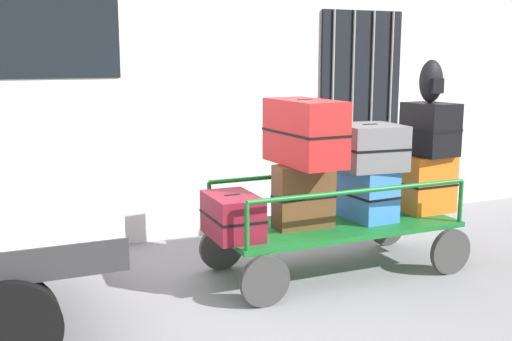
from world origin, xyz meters
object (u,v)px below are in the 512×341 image
suitcase_left_bottom (232,216)px  suitcase_center_middle (369,147)px  suitcase_midleft_bottom (304,196)px  suitcase_center_bottom (367,194)px  suitcase_midright_bottom (426,183)px  suitcase_midright_middle (430,129)px  backpack (431,81)px  suitcase_midleft_middle (305,132)px  luggage_cart (335,232)px

suitcase_left_bottom → suitcase_center_middle: 1.61m
suitcase_midleft_bottom → suitcase_center_bottom: (0.76, 0.03, -0.05)m
suitcase_center_bottom → suitcase_midleft_bottom: bearing=-177.8°
suitcase_center_bottom → suitcase_midright_bottom: suitcase_midright_bottom is taller
suitcase_center_bottom → suitcase_midright_bottom: 0.76m
suitcase_midright_bottom → suitcase_midright_middle: 0.59m
backpack → suitcase_center_bottom: bearing=175.9°
suitcase_midleft_bottom → suitcase_center_middle: bearing=1.5°
suitcase_midright_middle → backpack: (-0.05, -0.04, 0.50)m
suitcase_center_middle → suitcase_midright_middle: bearing=-0.2°
suitcase_midleft_middle → suitcase_center_middle: (0.76, 0.02, -0.19)m
suitcase_center_bottom → suitcase_center_middle: (-0.00, -0.01, 0.49)m
suitcase_center_middle → suitcase_midright_bottom: suitcase_center_middle is taller
suitcase_left_bottom → suitcase_center_bottom: suitcase_center_bottom is taller
suitcase_midright_middle → suitcase_center_middle: bearing=179.8°
suitcase_center_middle → suitcase_midright_bottom: bearing=1.8°
luggage_cart → suitcase_left_bottom: (-1.13, -0.04, 0.30)m
backpack → suitcase_left_bottom: bearing=179.9°
suitcase_center_bottom → suitcase_midright_middle: suitcase_midright_middle is taller
luggage_cart → suitcase_center_bottom: 0.52m
suitcase_midright_middle → suitcase_midright_bottom: bearing=90.0°
suitcase_midleft_bottom → suitcase_midright_bottom: size_ratio=1.02×
suitcase_left_bottom → suitcase_midleft_bottom: (0.76, 0.02, 0.11)m
suitcase_center_middle → suitcase_midleft_bottom: bearing=-178.5°
luggage_cart → suitcase_center_middle: 0.93m
suitcase_midleft_middle → suitcase_left_bottom: bearing=-178.8°
suitcase_midright_bottom → suitcase_midleft_middle: bearing=-178.2°
suitcase_midleft_middle → suitcase_midright_bottom: suitcase_midleft_middle is taller
suitcase_midleft_bottom → suitcase_center_middle: (0.76, 0.02, 0.44)m
suitcase_left_bottom → suitcase_midleft_bottom: 0.76m
backpack → luggage_cart: bearing=177.8°
suitcase_midright_bottom → backpack: backpack is taller
suitcase_center_bottom → luggage_cart: bearing=-178.6°
suitcase_midleft_bottom → suitcase_midright_middle: suitcase_midright_middle is taller
suitcase_midleft_middle → backpack: backpack is taller
suitcase_center_middle → suitcase_midright_bottom: size_ratio=1.09×
suitcase_midright_bottom → suitcase_midright_middle: bearing=-90.0°
suitcase_left_bottom → suitcase_midright_bottom: suitcase_midright_bottom is taller
suitcase_center_bottom → suitcase_midright_middle: (0.76, -0.01, 0.64)m
suitcase_midright_middle → suitcase_midleft_middle: bearing=-179.3°
suitcase_midleft_middle → backpack: bearing=-0.7°
suitcase_left_bottom → suitcase_center_bottom: bearing=1.8°
suitcase_left_bottom → suitcase_midright_bottom: (2.27, 0.06, 0.11)m
suitcase_left_bottom → suitcase_center_middle: size_ratio=0.99×
suitcase_center_middle → suitcase_midleft_middle: bearing=-178.3°
suitcase_left_bottom → backpack: (2.22, -0.00, 1.20)m
suitcase_left_bottom → suitcase_midleft_bottom: size_ratio=1.07×
suitcase_center_middle → backpack: (0.71, -0.04, 0.64)m
luggage_cart → suitcase_midright_middle: bearing=-0.2°
suitcase_left_bottom → suitcase_center_bottom: (1.51, 0.05, 0.06)m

